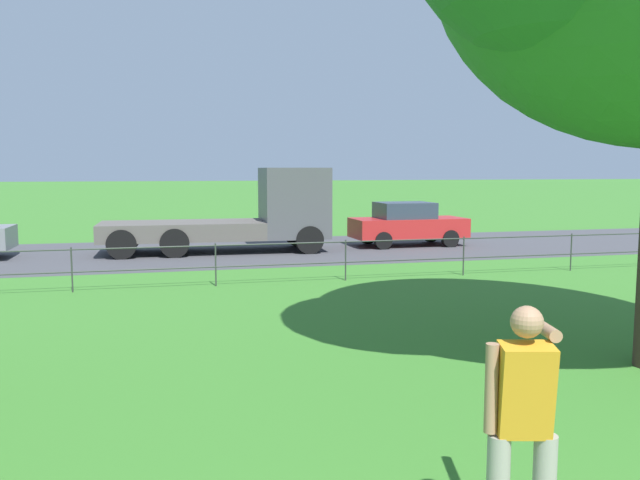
# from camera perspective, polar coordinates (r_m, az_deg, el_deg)

# --- Properties ---
(street_strip) EXTENTS (80.00, 7.75, 0.01)m
(street_strip) POSITION_cam_1_polar(r_m,az_deg,el_deg) (21.45, -10.61, -1.08)
(street_strip) COLOR #424247
(street_strip) RESTS_ON ground
(park_fence) EXTENTS (31.42, 0.04, 1.00)m
(park_fence) POSITION_cam_1_polar(r_m,az_deg,el_deg) (15.16, -9.19, -1.56)
(park_fence) COLOR #333833
(park_fence) RESTS_ON ground
(person_thrower) EXTENTS (0.66, 0.75, 1.80)m
(person_thrower) POSITION_cam_1_polar(r_m,az_deg,el_deg) (4.81, 17.41, -15.17)
(person_thrower) COLOR gray
(person_thrower) RESTS_ON ground
(flatbed_truck_right) EXTENTS (7.36, 2.60, 2.75)m
(flatbed_truck_right) POSITION_cam_1_polar(r_m,az_deg,el_deg) (21.43, -6.21, 2.25)
(flatbed_truck_right) COLOR #4C4C51
(flatbed_truck_right) RESTS_ON ground
(car_red_center) EXTENTS (4.02, 1.86, 1.54)m
(car_red_center) POSITION_cam_1_polar(r_m,az_deg,el_deg) (23.10, 7.69, 1.43)
(car_red_center) COLOR red
(car_red_center) RESTS_ON ground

